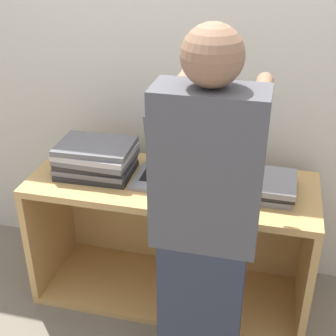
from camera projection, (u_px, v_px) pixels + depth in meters
ground_plane at (159, 327)px, 2.45m from camera, size 12.00×12.00×0.00m
wall_back at (189, 67)px, 2.45m from camera, size 8.00×0.05×2.40m
cart at (175, 232)px, 2.58m from camera, size 1.45×0.55×0.72m
laptop_open at (175, 166)px, 2.37m from camera, size 0.37×0.35×0.28m
laptop_stack_left at (96, 158)px, 2.39m from camera, size 0.39×0.30×0.17m
laptop_stack_right at (254, 184)px, 2.24m from camera, size 0.40×0.29×0.08m
person at (205, 232)px, 1.82m from camera, size 0.40×0.53×1.61m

